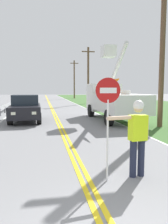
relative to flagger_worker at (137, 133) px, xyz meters
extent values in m
cube|color=#3D662D|center=(10.35, 17.11, -1.04)|extent=(16.00, 110.00, 0.01)
cube|color=yellow|center=(-1.34, 17.11, -1.04)|extent=(0.11, 110.00, 0.01)
cube|color=yellow|center=(-1.16, 17.11, -1.04)|extent=(0.11, 110.00, 0.01)
cube|color=silver|center=(2.35, 17.11, -1.04)|extent=(0.12, 110.00, 0.01)
cube|color=silver|center=(-4.85, 17.11, -1.04)|extent=(0.12, 110.00, 0.01)
cylinder|color=#1E2338|center=(0.12, 0.02, -0.61)|extent=(0.16, 0.16, 0.88)
cylinder|color=#1E2338|center=(-0.10, -0.01, -0.61)|extent=(0.16, 0.16, 0.88)
cube|color=#C6EA19|center=(0.01, 0.00, 0.13)|extent=(0.43, 0.30, 0.60)
cylinder|color=beige|center=(-0.48, -0.07, 0.38)|extent=(0.61, 0.18, 0.09)
cylinder|color=beige|center=(0.25, 0.04, 0.16)|extent=(0.09, 0.09, 0.48)
sphere|color=beige|center=(0.01, 0.00, 0.60)|extent=(0.22, 0.22, 0.22)
sphere|color=white|center=(0.01, 0.00, 0.65)|extent=(0.25, 0.25, 0.25)
cylinder|color=silver|center=(-0.76, -0.11, -0.12)|extent=(0.04, 0.04, 1.85)
cylinder|color=#B71414|center=(-0.76, -0.11, 1.00)|extent=(0.56, 0.03, 0.56)
cube|color=white|center=(-0.76, -0.13, 1.00)|extent=(0.38, 0.01, 0.12)
cube|color=white|center=(2.49, 8.20, 0.16)|extent=(2.41, 4.65, 1.10)
cube|color=white|center=(2.40, 11.65, 0.41)|extent=(2.25, 2.15, 2.00)
cube|color=#1E2833|center=(2.38, 12.68, 0.71)|extent=(1.98, 0.11, 0.90)
cylinder|color=silver|center=(2.51, 7.28, 0.83)|extent=(0.56, 0.56, 0.24)
cylinder|color=silver|center=(2.47, 8.90, 2.31)|extent=(0.32, 3.39, 2.87)
cube|color=white|center=(2.43, 10.51, 3.65)|extent=(0.92, 0.92, 0.80)
cube|color=orange|center=(1.35, 6.37, 1.26)|extent=(0.61, 0.81, 0.59)
cylinder|color=black|center=(1.38, 11.43, -0.59)|extent=(0.34, 0.93, 0.92)
cylinder|color=black|center=(3.44, 11.47, -0.59)|extent=(0.34, 0.93, 0.92)
cylinder|color=black|center=(1.48, 7.14, -0.59)|extent=(0.34, 0.93, 0.92)
cylinder|color=black|center=(3.54, 7.19, -0.59)|extent=(0.34, 0.93, 0.92)
cube|color=black|center=(-3.27, 9.70, -0.35)|extent=(1.95, 4.15, 0.72)
cube|color=#1E2833|center=(-3.28, 9.95, 0.33)|extent=(1.67, 1.77, 0.64)
cube|color=#EAEACC|center=(-2.66, 7.69, -0.30)|extent=(0.24, 0.07, 0.16)
cube|color=#EAEACC|center=(-3.76, 7.66, -0.30)|extent=(0.24, 0.07, 0.16)
cylinder|color=black|center=(-2.41, 8.45, -0.71)|extent=(0.30, 0.69, 0.68)
cylinder|color=black|center=(-4.05, 8.41, -0.71)|extent=(0.30, 0.69, 0.68)
cylinder|color=black|center=(-2.49, 10.99, -0.71)|extent=(0.30, 0.69, 0.68)
cylinder|color=black|center=(-4.12, 10.95, -0.71)|extent=(0.30, 0.69, 0.68)
cylinder|color=brown|center=(4.15, 6.32, 2.91)|extent=(0.28, 0.28, 7.92)
cylinder|color=brown|center=(4.15, 25.94, 2.86)|extent=(0.28, 0.28, 7.81)
cube|color=brown|center=(4.15, 25.94, 6.16)|extent=(1.80, 0.14, 0.14)
cylinder|color=brown|center=(4.64, 43.34, 3.04)|extent=(0.28, 0.28, 8.16)
cube|color=brown|center=(4.64, 43.34, 6.52)|extent=(1.80, 0.14, 0.14)
cube|color=#4C4C51|center=(-5.45, 13.14, -0.77)|extent=(0.10, 0.10, 0.55)
cube|color=#4C4C51|center=(-5.45, 15.43, -0.77)|extent=(0.10, 0.10, 0.55)
cube|color=#4C4C51|center=(-5.45, 17.72, -0.77)|extent=(0.10, 0.10, 0.55)
cube|color=#4C4C51|center=(-5.45, 20.00, -0.77)|extent=(0.10, 0.10, 0.55)
cube|color=#4C4C51|center=(-5.45, 22.29, -0.77)|extent=(0.10, 0.10, 0.55)
cube|color=#4C4C51|center=(-5.45, 24.57, -0.77)|extent=(0.10, 0.10, 0.55)
cube|color=#4C4C51|center=(-5.45, 26.86, -0.77)|extent=(0.10, 0.10, 0.55)
camera|label=1|loc=(-2.17, -4.81, 1.04)|focal=35.60mm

